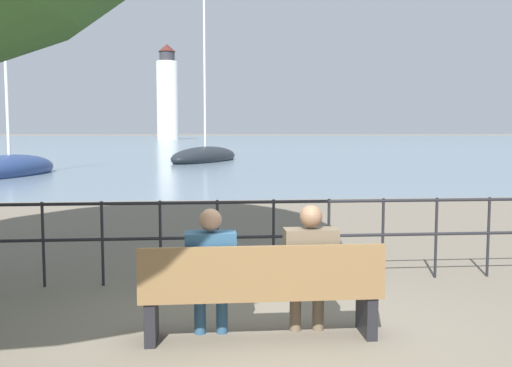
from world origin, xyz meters
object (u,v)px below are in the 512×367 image
at_px(seated_person_right, 310,264).
at_px(sailboat_1, 10,169).
at_px(harbor_lighthouse, 168,95).
at_px(sailboat_2, 205,156).
at_px(seated_person_left, 211,267).
at_px(park_bench, 262,292).

bearing_deg(seated_person_right, sailboat_1, 114.79).
xyz_separation_m(seated_person_right, sailboat_1, (-9.38, 20.31, -0.36)).
xyz_separation_m(seated_person_right, harbor_lighthouse, (-10.14, 139.84, 10.30)).
height_order(sailboat_2, harbor_lighthouse, harbor_lighthouse).
height_order(seated_person_right, sailboat_1, sailboat_1).
height_order(seated_person_right, sailboat_2, sailboat_2).
bearing_deg(harbor_lighthouse, seated_person_right, -85.85).
xyz_separation_m(seated_person_left, seated_person_right, (0.91, -0.00, 0.01)).
bearing_deg(sailboat_1, seated_person_right, -51.09).
relative_size(seated_person_left, seated_person_right, 0.98).
bearing_deg(sailboat_1, park_bench, -52.24).
relative_size(park_bench, seated_person_left, 1.81).
relative_size(park_bench, sailboat_2, 0.19).
height_order(park_bench, seated_person_right, seated_person_right).
relative_size(park_bench, seated_person_right, 1.78).
bearing_deg(park_bench, harbor_lighthouse, 93.96).
relative_size(seated_person_left, sailboat_2, 0.11).
distance_m(park_bench, seated_person_left, 0.51).
relative_size(seated_person_right, sailboat_1, 0.12).
relative_size(seated_person_right, harbor_lighthouse, 0.05).
bearing_deg(seated_person_left, sailboat_1, 112.63).
xyz_separation_m(seated_person_right, sailboat_2, (-0.94, 31.88, -0.37)).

